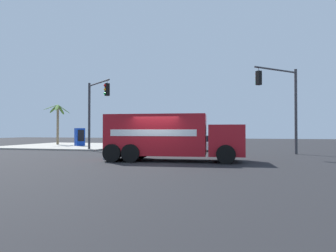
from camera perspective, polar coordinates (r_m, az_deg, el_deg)
ground_plane at (r=15.82m, az=-2.40°, el=-7.19°), size 100.00×100.00×0.00m
sidewalk_corner_far at (r=33.62m, az=-18.37°, el=-3.69°), size 12.16×12.16×0.14m
delivery_truck at (r=16.81m, az=0.35°, el=-2.04°), size 3.33×7.86×2.65m
traffic_light_primary at (r=22.57m, az=21.66°, el=5.19°), size 2.89×3.18×6.26m
traffic_light_secondary at (r=24.98m, az=-14.04°, el=4.08°), size 2.70×3.17×5.71m
pickup_black at (r=23.74m, az=-4.92°, el=-3.32°), size 2.58×5.34×1.38m
sedan_white at (r=25.27m, az=8.75°, el=-3.39°), size 2.31×4.43×1.31m
vending_machine_red at (r=32.20m, az=-16.84°, el=-2.05°), size 1.17×1.15×1.85m
palm_tree_far at (r=35.73m, az=-20.74°, el=1.53°), size 2.76×2.75×4.60m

